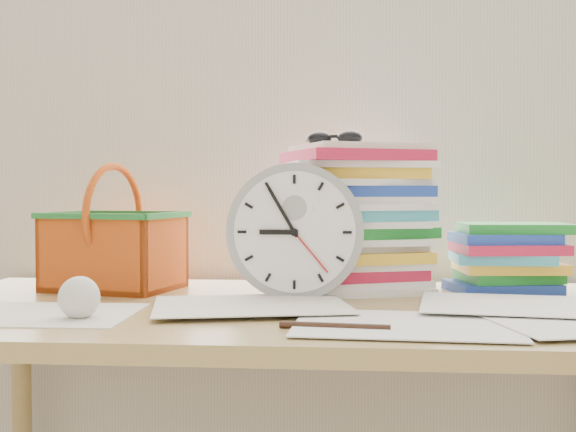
# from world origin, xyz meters

# --- Properties ---
(curtain) EXTENTS (2.40, 0.01, 2.50)m
(curtain) POSITION_xyz_m (0.00, 1.98, 1.30)
(curtain) COLOR beige
(curtain) RESTS_ON room_shell
(desk) EXTENTS (1.40, 0.70, 0.75)m
(desk) POSITION_xyz_m (0.00, 1.60, 0.68)
(desk) COLOR #A2864C
(desk) RESTS_ON ground
(paper_stack) EXTENTS (0.37, 0.34, 0.30)m
(paper_stack) POSITION_xyz_m (0.12, 1.80, 0.90)
(paper_stack) COLOR white
(paper_stack) RESTS_ON desk
(clock) EXTENTS (0.26, 0.05, 0.26)m
(clock) POSITION_xyz_m (-0.00, 1.67, 0.88)
(clock) COLOR gray
(clock) RESTS_ON desk
(sunglasses) EXTENTS (0.17, 0.15, 0.03)m
(sunglasses) POSITION_xyz_m (0.07, 1.81, 1.06)
(sunglasses) COLOR black
(sunglasses) RESTS_ON paper_stack
(book_stack) EXTENTS (0.26, 0.21, 0.14)m
(book_stack) POSITION_xyz_m (0.43, 1.81, 0.82)
(book_stack) COLOR white
(book_stack) RESTS_ON desk
(basket) EXTENTS (0.30, 0.25, 0.26)m
(basket) POSITION_xyz_m (-0.39, 1.77, 0.88)
(basket) COLOR #E45C16
(basket) RESTS_ON desk
(crumpled_ball) EXTENTS (0.07, 0.07, 0.07)m
(crumpled_ball) POSITION_xyz_m (-0.33, 1.43, 0.78)
(crumpled_ball) COLOR white
(crumpled_ball) RESTS_ON desk
(pen) EXTENTS (0.16, 0.03, 0.01)m
(pen) POSITION_xyz_m (0.08, 1.37, 0.76)
(pen) COLOR black
(pen) RESTS_ON desk
(scattered_papers) EXTENTS (1.26, 0.42, 0.02)m
(scattered_papers) POSITION_xyz_m (0.00, 1.60, 0.76)
(scattered_papers) COLOR white
(scattered_papers) RESTS_ON desk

